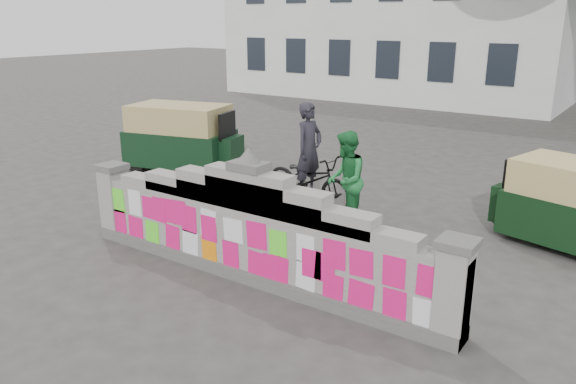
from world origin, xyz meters
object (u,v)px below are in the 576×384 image
cyclist_bike (309,180)px  rickshaw_right (576,205)px  cyclist_rider (309,162)px  pedestrian (345,180)px  rickshaw_left (183,137)px

cyclist_bike → rickshaw_right: bearing=-76.4°
cyclist_rider → rickshaw_right: size_ratio=0.69×
pedestrian → rickshaw_right: (3.66, 1.26, -0.14)m
cyclist_bike → pedestrian: size_ratio=1.18×
rickshaw_right → cyclist_bike: bearing=22.0°
cyclist_rider → pedestrian: (1.19, -0.62, -0.05)m
rickshaw_left → rickshaw_right: (9.00, 0.04, -0.10)m
cyclist_bike → pedestrian: bearing=-111.4°
cyclist_bike → rickshaw_left: size_ratio=0.68×
rickshaw_left → rickshaw_right: bearing=-13.5°
pedestrian → rickshaw_right: bearing=84.5°
cyclist_rider → rickshaw_right: bearing=-76.4°
cyclist_rider → rickshaw_left: bearing=87.7°
cyclist_bike → rickshaw_left: 4.22m
pedestrian → rickshaw_left: bearing=-127.4°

